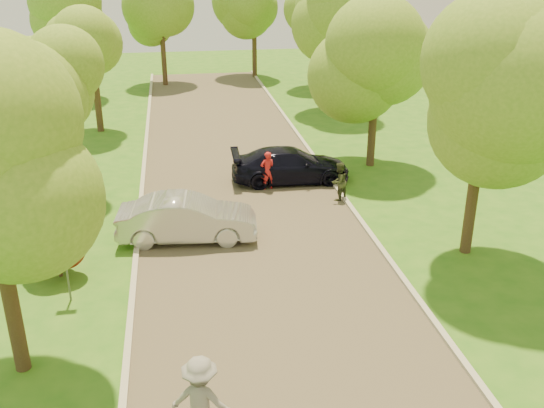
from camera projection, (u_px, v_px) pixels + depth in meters
ground at (296, 366)px, 14.70m from camera, size 100.00×100.00×0.00m
road at (252, 228)px, 21.97m from camera, size 8.00×60.00×0.01m
curb_left at (138, 234)px, 21.34m from camera, size 0.18×60.00×0.12m
curb_right at (359, 219)px, 22.56m from camera, size 0.18×60.00×0.12m
street_sign at (64, 252)px, 16.85m from camera, size 0.55×0.06×2.17m
red_shrub at (56, 244)px, 18.32m from camera, size 1.70×1.70×1.95m
tree_l_midb at (57, 86)px, 22.80m from camera, size 4.30×4.20×6.62m
tree_l_far at (94, 30)px, 31.61m from camera, size 4.92×4.80×7.79m
tree_r_mida at (495, 87)px, 18.15m from camera, size 5.13×5.00×7.95m
tree_r_midb at (381, 59)px, 26.52m from camera, size 4.51×4.40×7.01m
tree_r_far at (337, 14)px, 35.34m from camera, size 5.33×5.20×8.34m
tree_bg_a at (68, 18)px, 38.59m from camera, size 5.12×5.00×7.72m
tree_bg_b at (321, 7)px, 42.88m from camera, size 5.12×5.00×7.95m
tree_bg_c at (164, 15)px, 43.24m from camera, size 4.92×4.80×7.33m
tree_bg_d at (257, 7)px, 46.00m from camera, size 5.12×5.00×7.72m
silver_sedan at (187, 219)px, 20.82m from camera, size 4.89×2.10×1.57m
dark_sedan at (290, 165)px, 26.14m from camera, size 5.15×2.23×1.47m
skateboarder at (201, 400)px, 11.96m from camera, size 1.44×1.11×1.96m
person_striped at (267, 171)px, 25.20m from camera, size 0.67×0.50×1.65m
person_olive at (339, 182)px, 24.14m from camera, size 0.97×0.93×1.58m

